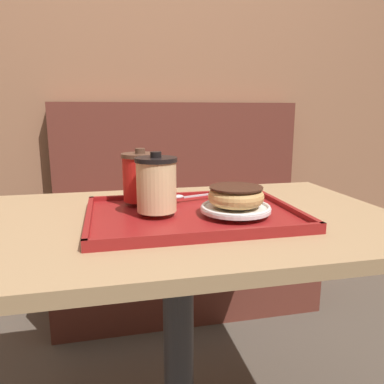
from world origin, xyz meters
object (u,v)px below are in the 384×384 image
object	(u,v)px
donut_chocolate_glazed	(236,196)
spoon	(185,196)
coffee_cup_front	(156,184)
coffee_cup_rear	(141,177)

from	to	relation	value
donut_chocolate_glazed	spoon	xyz separation A→B (m)	(-0.09, 0.16, -0.03)
donut_chocolate_glazed	spoon	distance (m)	0.18
coffee_cup_front	donut_chocolate_glazed	world-z (taller)	coffee_cup_front
coffee_cup_front	coffee_cup_rear	world-z (taller)	coffee_cup_front
spoon	coffee_cup_rear	bearing A→B (deg)	-16.37
coffee_cup_front	donut_chocolate_glazed	size ratio (longest dim) A/B	1.06
coffee_cup_rear	spoon	bearing A→B (deg)	-0.14
spoon	coffee_cup_front	bearing A→B (deg)	35.12
spoon	donut_chocolate_glazed	bearing A→B (deg)	103.23
coffee_cup_front	coffee_cup_rear	bearing A→B (deg)	102.54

